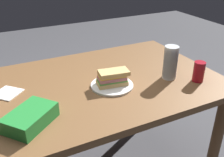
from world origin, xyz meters
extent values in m
cube|color=brown|center=(0.00, 0.00, 0.73)|extent=(1.58, 0.95, 0.04)
cylinder|color=brown|center=(0.71, -0.40, 0.36)|extent=(0.07, 0.07, 0.71)
cylinder|color=brown|center=(0.71, 0.40, 0.36)|extent=(0.07, 0.07, 0.71)
cylinder|color=white|center=(0.11, -0.09, 0.76)|extent=(0.24, 0.24, 0.01)
cube|color=#DBB26B|center=(0.11, -0.09, 0.78)|extent=(0.18, 0.11, 0.02)
cube|color=#599E3F|center=(0.11, -0.09, 0.79)|extent=(0.17, 0.11, 0.01)
cube|color=#C6727A|center=(0.11, -0.09, 0.81)|extent=(0.17, 0.11, 0.02)
cube|color=yellow|center=(0.11, -0.09, 0.82)|extent=(0.16, 0.10, 0.01)
cube|color=#DBB26B|center=(0.12, -0.09, 0.84)|extent=(0.18, 0.11, 0.02)
cylinder|color=maroon|center=(0.59, -0.26, 0.81)|extent=(0.07, 0.07, 0.12)
cube|color=#268C38|center=(-0.38, -0.25, 0.79)|extent=(0.27, 0.26, 0.07)
cylinder|color=silver|center=(0.47, -0.15, 0.80)|extent=(0.08, 0.08, 0.09)
cylinder|color=silver|center=(0.47, -0.15, 0.82)|extent=(0.08, 0.08, 0.09)
cylinder|color=silver|center=(0.47, -0.15, 0.84)|extent=(0.08, 0.08, 0.09)
cylinder|color=silver|center=(0.47, -0.15, 0.86)|extent=(0.08, 0.08, 0.09)
cylinder|color=silver|center=(0.47, -0.15, 0.87)|extent=(0.08, 0.08, 0.09)
cylinder|color=silver|center=(0.47, -0.15, 0.89)|extent=(0.08, 0.08, 0.09)
cylinder|color=silver|center=(0.47, -0.15, 0.91)|extent=(0.08, 0.08, 0.09)
cube|color=white|center=(-0.44, 0.09, 0.76)|extent=(0.18, 0.18, 0.01)
camera|label=1|loc=(-0.47, -1.26, 1.47)|focal=41.40mm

